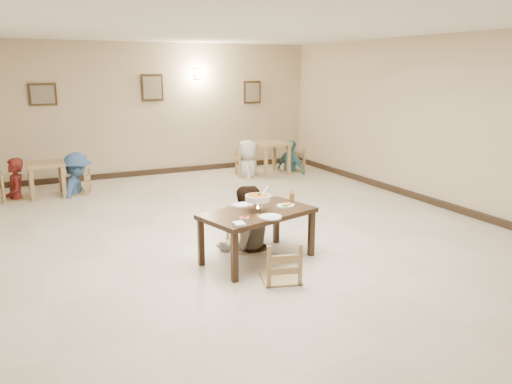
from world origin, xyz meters
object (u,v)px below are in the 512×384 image
bg_chair_ll (14,173)px  bg_diner_a (12,158)px  chair_far (241,212)px  curry_warmer (258,198)px  bg_table_left (46,169)px  bg_chair_rl (248,153)px  main_diner (245,186)px  bg_diner_b (75,153)px  bg_chair_lr (77,172)px  drink_glass (292,196)px  bg_table_right (270,148)px  bg_diner_d (291,140)px  chair_near (281,242)px  main_table (258,217)px  bg_chair_rr (291,149)px  bg_diner_c (248,140)px

bg_chair_ll → bg_diner_a: 0.29m
chair_far → curry_warmer: size_ratio=2.71×
bg_table_left → bg_chair_rl: size_ratio=0.63×
chair_far → bg_diner_a: bg_diner_a is taller
main_diner → bg_diner_b: (-1.73, 4.20, -0.04)m
curry_warmer → bg_chair_lr: curry_warmer is taller
drink_glass → bg_chair_ll: bearing=127.3°
bg_table_right → drink_glass: bearing=-113.8°
chair_far → bg_chair_lr: bearing=133.2°
bg_table_right → bg_chair_rl: bg_chair_rl is taller
bg_diner_d → chair_near: bearing=133.4°
curry_warmer → bg_diner_d: bg_diner_d is taller
chair_near → bg_diner_a: 6.10m
bg_chair_ll → bg_diner_d: bg_diner_d is taller
main_table → bg_diner_a: bg_diner_a is taller
chair_near → bg_chair_rr: 6.39m
main_diner → bg_diner_b: bearing=-73.0°
bg_chair_rr → bg_diner_a: size_ratio=0.68×
bg_diner_a → bg_table_right: bearing=86.6°
curry_warmer → bg_table_left: bearing=115.1°
bg_chair_rl → bg_diner_c: (0.00, -0.00, 0.29)m
main_table → bg_table_left: bg_table_left is taller
bg_diner_a → drink_glass: bearing=33.3°
bg_chair_lr → bg_diner_c: 3.78m
main_diner → bg_chair_rl: bearing=-120.6°
main_diner → main_table: bearing=77.9°
curry_warmer → bg_chair_lr: 5.03m
bg_diner_b → chair_far: bearing=-133.5°
bg_chair_ll → bg_table_right: bearing=-94.1°
main_table → chair_far: 0.63m
bg_table_right → bg_chair_lr: bearing=-178.8°
chair_far → main_diner: size_ratio=0.55×
curry_warmer → bg_chair_rr: size_ratio=0.33×
chair_far → bg_diner_d: bg_diner_d is taller
main_table → main_diner: 0.60m
bg_chair_lr → bg_chair_rr: size_ratio=0.83×
curry_warmer → chair_near: bearing=-92.3°
bg_table_left → bg_chair_ll: 0.56m
main_table → main_diner: (0.06, 0.53, 0.29)m
bg_table_left → bg_table_right: bearing=0.6°
chair_near → bg_table_right: size_ratio=1.14×
main_table → curry_warmer: curry_warmer is taller
bg_chair_rl → bg_diner_b: bg_diner_b is taller
curry_warmer → bg_diner_b: bg_diner_b is taller
main_diner → bg_diner_c: (2.03, 4.30, -0.04)m
drink_glass → bg_chair_ll: size_ratio=0.13×
main_diner → bg_diner_a: (-2.84, 4.23, -0.07)m
chair_far → bg_diner_c: 4.69m
main_diner → chair_near: bearing=80.5°
bg_chair_rl → bg_diner_d: bearing=-76.7°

